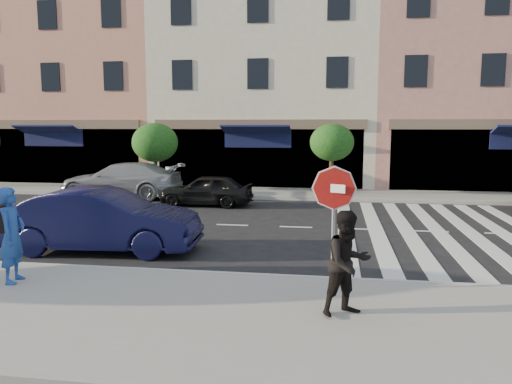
# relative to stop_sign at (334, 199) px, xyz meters

# --- Properties ---
(ground) EXTENTS (120.00, 120.00, 0.00)m
(ground) POSITION_rel_stop_sign_xyz_m (-3.14, 2.18, -1.81)
(ground) COLOR black
(ground) RESTS_ON ground
(sidewalk_near) EXTENTS (60.00, 4.50, 0.15)m
(sidewalk_near) POSITION_rel_stop_sign_xyz_m (-3.14, -1.57, -1.73)
(sidewalk_near) COLOR gray
(sidewalk_near) RESTS_ON ground
(sidewalk_far) EXTENTS (60.00, 3.00, 0.15)m
(sidewalk_far) POSITION_rel_stop_sign_xyz_m (-3.14, 13.18, -1.73)
(sidewalk_far) COLOR gray
(sidewalk_far) RESTS_ON ground
(building_west_mid) EXTENTS (10.00, 9.00, 14.00)m
(building_west_mid) POSITION_rel_stop_sign_xyz_m (-14.14, 19.18, 5.19)
(building_west_mid) COLOR tan
(building_west_mid) RESTS_ON ground
(building_centre) EXTENTS (11.00, 9.00, 11.00)m
(building_centre) POSITION_rel_stop_sign_xyz_m (-3.64, 19.18, 3.69)
(building_centre) COLOR beige
(building_centre) RESTS_ON ground
(building_east_mid) EXTENTS (13.00, 9.00, 13.00)m
(building_east_mid) POSITION_rel_stop_sign_xyz_m (8.36, 19.18, 4.69)
(building_east_mid) COLOR tan
(building_east_mid) RESTS_ON ground
(street_tree_wb) EXTENTS (2.10, 2.10, 3.06)m
(street_tree_wb) POSITION_rel_stop_sign_xyz_m (-8.14, 12.98, 0.50)
(street_tree_wb) COLOR #473323
(street_tree_wb) RESTS_ON sidewalk_far
(street_tree_c) EXTENTS (1.90, 1.90, 3.04)m
(street_tree_c) POSITION_rel_stop_sign_xyz_m (-0.14, 12.98, 0.55)
(street_tree_c) COLOR #473323
(street_tree_c) RESTS_ON sidewalk_far
(stop_sign) EXTENTS (0.74, 0.34, 2.26)m
(stop_sign) POSITION_rel_stop_sign_xyz_m (0.00, 0.00, 0.00)
(stop_sign) COLOR gray
(stop_sign) RESTS_ON sidewalk_near
(photographer) EXTENTS (0.55, 0.73, 1.82)m
(photographer) POSITION_rel_stop_sign_xyz_m (-5.99, -0.51, -0.75)
(photographer) COLOR #204696
(photographer) RESTS_ON sidewalk_near
(walker) EXTENTS (1.02, 0.97, 1.66)m
(walker) POSITION_rel_stop_sign_xyz_m (0.24, -1.20, -0.83)
(walker) COLOR black
(walker) RESTS_ON sidewalk_near
(car_near_mid) EXTENTS (4.86, 1.98, 1.57)m
(car_near_mid) POSITION_rel_stop_sign_xyz_m (-5.64, 2.48, -1.02)
(car_near_mid) COLOR black
(car_near_mid) RESTS_ON ground
(car_far_left) EXTENTS (5.30, 2.30, 1.52)m
(car_far_left) POSITION_rel_stop_sign_xyz_m (-9.07, 11.28, -1.05)
(car_far_left) COLOR #95959A
(car_far_left) RESTS_ON ground
(car_far_mid) EXTENTS (3.59, 1.46, 1.22)m
(car_far_mid) POSITION_rel_stop_sign_xyz_m (-4.91, 9.78, -1.20)
(car_far_mid) COLOR black
(car_far_mid) RESTS_ON ground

